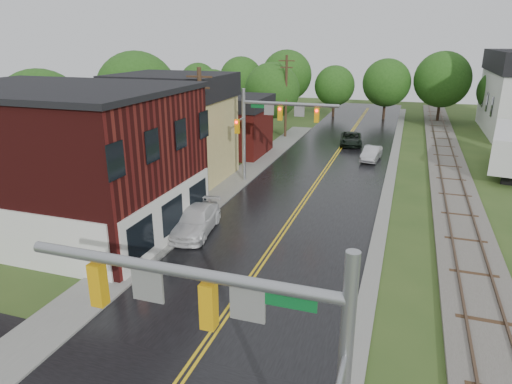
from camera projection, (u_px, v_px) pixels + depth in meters
The scene contains 20 objects.
main_road at pixel (321, 177), 37.26m from camera, with size 10.00×90.00×0.02m, color black.
curb_right at pixel (392, 167), 40.12m from camera, with size 0.80×70.00×0.12m, color gray.
sidewalk_left at pixel (228, 187), 34.63m from camera, with size 2.40×50.00×0.12m, color gray.
brick_building at pixel (60, 159), 26.21m from camera, with size 14.30×10.30×8.30m.
yellow_house at pixel (175, 139), 35.94m from camera, with size 8.00×7.00×6.40m, color tan.
darkred_building at pixel (229, 131), 44.04m from camera, with size 7.00×6.00×4.40m, color #3F0F0C.
railroad at pixel (449, 170), 38.71m from camera, with size 3.20×80.00×0.30m.
traffic_signal_near at pixel (243, 334), 9.48m from camera, with size 7.34×0.30×7.20m.
traffic_signal_far at pixel (270, 120), 34.00m from camera, with size 7.34×0.43×7.20m.
utility_pole_b at pixel (201, 133), 30.60m from camera, with size 1.80×0.28×9.00m.
utility_pole_c at pixel (286, 95), 50.35m from camera, with size 1.80×0.28×9.00m.
tree_left_a at pixel (43, 117), 34.30m from camera, with size 6.80×6.80×8.67m.
tree_left_b at pixel (138, 95), 42.48m from camera, with size 7.60×7.60×9.69m.
tree_left_c at pixel (212, 99), 48.85m from camera, with size 6.00×6.00×7.65m.
tree_left_e at pixel (273, 92), 52.64m from camera, with size 6.40×6.40×8.16m.
suv_dark at pixel (351, 139), 47.89m from camera, with size 2.18×4.73×1.32m, color black.
sedan_silver at pixel (371, 154), 41.92m from camera, with size 1.38×3.95×1.30m, color #A5A6AA.
pickup_white at pixel (196, 221), 26.42m from camera, with size 2.03×5.00×1.45m, color silver.
semi_trailer at pixel (509, 146), 38.34m from camera, with size 4.21×11.23×3.55m.
construction_barrel at pixel (142, 284), 20.18m from camera, with size 0.52×0.52×0.92m, color #F5390A.
Camera 1 is at (6.28, -5.52, 10.83)m, focal length 32.00 mm.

